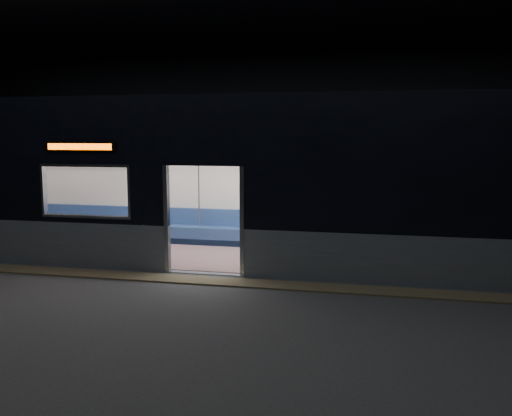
% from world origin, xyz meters
% --- Properties ---
extents(station_floor, '(24.00, 14.00, 0.01)m').
position_xyz_m(station_floor, '(0.00, 0.00, -0.01)').
color(station_floor, '#47494C').
rests_on(station_floor, ground).
extents(station_envelope, '(24.00, 14.00, 5.00)m').
position_xyz_m(station_envelope, '(0.00, 0.00, 3.66)').
color(station_envelope, black).
rests_on(station_envelope, station_floor).
extents(tactile_strip, '(22.80, 0.50, 0.03)m').
position_xyz_m(tactile_strip, '(0.00, 0.55, 0.01)').
color(tactile_strip, '#8C7F59').
rests_on(tactile_strip, station_floor).
extents(metro_car, '(18.00, 3.04, 3.35)m').
position_xyz_m(metro_car, '(-0.00, 2.54, 1.85)').
color(metro_car, gray).
rests_on(metro_car, station_floor).
extents(passenger, '(0.48, 0.79, 1.49)m').
position_xyz_m(passenger, '(4.80, 3.55, 0.85)').
color(passenger, black).
rests_on(passenger, metro_car).
extents(handbag, '(0.43, 0.41, 0.17)m').
position_xyz_m(handbag, '(4.83, 3.29, 0.71)').
color(handbag, black).
rests_on(handbag, passenger).
extents(transit_map, '(1.11, 0.03, 0.72)m').
position_xyz_m(transit_map, '(2.81, 3.85, 1.51)').
color(transit_map, white).
rests_on(transit_map, metro_car).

